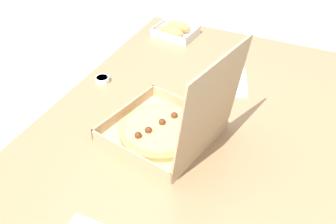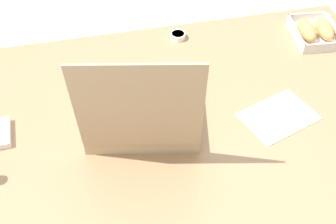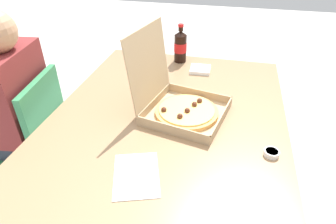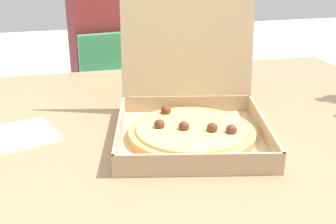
{
  "view_description": "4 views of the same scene",
  "coord_description": "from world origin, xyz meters",
  "px_view_note": "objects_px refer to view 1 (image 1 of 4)",
  "views": [
    {
      "loc": [
        0.96,
        0.35,
        1.58
      ],
      "look_at": [
        0.04,
        -0.07,
        0.79
      ],
      "focal_mm": 41.75,
      "sensor_mm": 36.0,
      "label": 1
    },
    {
      "loc": [
        0.22,
        0.85,
        1.71
      ],
      "look_at": [
        0.03,
        -0.02,
        0.78
      ],
      "focal_mm": 47.65,
      "sensor_mm": 36.0,
      "label": 2
    },
    {
      "loc": [
        -0.96,
        -0.24,
        1.45
      ],
      "look_at": [
        0.0,
        -0.01,
        0.79
      ],
      "focal_mm": 31.16,
      "sensor_mm": 36.0,
      "label": 3
    },
    {
      "loc": [
        -0.17,
        -0.92,
        1.14
      ],
      "look_at": [
        0.04,
        -0.06,
        0.79
      ],
      "focal_mm": 47.41,
      "sensor_mm": 36.0,
      "label": 4
    }
  ],
  "objects_px": {
    "pizza_box_open": "(169,126)",
    "paper_menu": "(227,81)",
    "dipping_sauce_cup": "(102,79)",
    "bread_side_box": "(175,30)"
  },
  "relations": [
    {
      "from": "paper_menu",
      "to": "dipping_sauce_cup",
      "type": "bearing_deg",
      "value": -83.92
    },
    {
      "from": "bread_side_box",
      "to": "dipping_sauce_cup",
      "type": "relative_size",
      "value": 3.64
    },
    {
      "from": "dipping_sauce_cup",
      "to": "paper_menu",
      "type": "bearing_deg",
      "value": 114.65
    },
    {
      "from": "pizza_box_open",
      "to": "dipping_sauce_cup",
      "type": "distance_m",
      "value": 0.43
    },
    {
      "from": "pizza_box_open",
      "to": "dipping_sauce_cup",
      "type": "height_order",
      "value": "pizza_box_open"
    },
    {
      "from": "pizza_box_open",
      "to": "paper_menu",
      "type": "height_order",
      "value": "pizza_box_open"
    },
    {
      "from": "pizza_box_open",
      "to": "paper_menu",
      "type": "xyz_separation_m",
      "value": [
        -0.4,
        0.07,
        -0.05
      ]
    },
    {
      "from": "bread_side_box",
      "to": "pizza_box_open",
      "type": "bearing_deg",
      "value": 22.25
    },
    {
      "from": "pizza_box_open",
      "to": "dipping_sauce_cup",
      "type": "bearing_deg",
      "value": -117.23
    },
    {
      "from": "pizza_box_open",
      "to": "paper_menu",
      "type": "relative_size",
      "value": 2.01
    }
  ]
}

